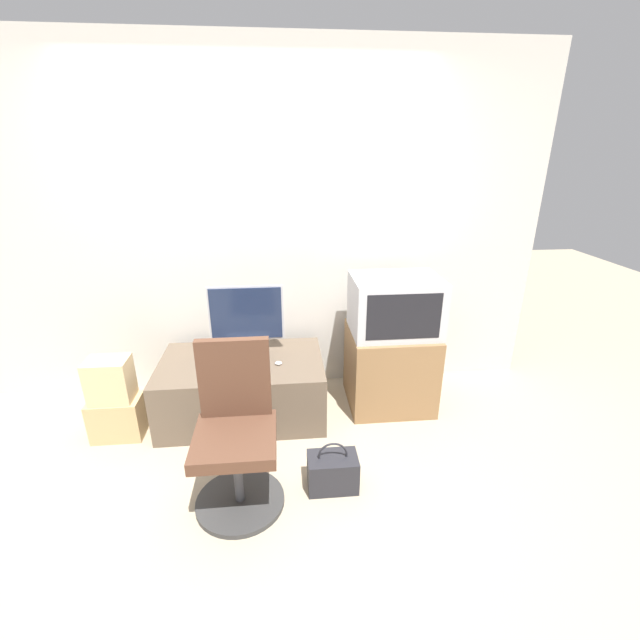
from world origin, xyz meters
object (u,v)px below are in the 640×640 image
at_px(keyboard, 244,366).
at_px(handbag, 333,471).
at_px(office_chair, 236,438).
at_px(crt_tv, 395,305).
at_px(main_monitor, 247,317).
at_px(cardboard_box_lower, 118,417).
at_px(mouse, 278,363).

relative_size(keyboard, handbag, 1.12).
bearing_deg(office_chair, crt_tv, 39.10).
bearing_deg(office_chair, handbag, 2.41).
xyz_separation_m(keyboard, handbag, (0.54, -0.73, -0.34)).
xyz_separation_m(main_monitor, office_chair, (-0.01, -1.02, -0.31)).
xyz_separation_m(office_chair, cardboard_box_lower, (-0.89, 0.66, -0.26)).
xyz_separation_m(cardboard_box_lower, handbag, (1.42, -0.63, -0.04)).
distance_m(crt_tv, cardboard_box_lower, 2.11).
bearing_deg(keyboard, crt_tv, 7.18).
xyz_separation_m(mouse, office_chair, (-0.24, -0.76, -0.05)).
bearing_deg(handbag, cardboard_box_lower, 156.01).
bearing_deg(handbag, main_monitor, 117.74).
bearing_deg(keyboard, handbag, -53.41).
distance_m(keyboard, handbag, 0.97).
relative_size(office_chair, cardboard_box_lower, 2.77).
height_order(crt_tv, office_chair, crt_tv).
height_order(crt_tv, handbag, crt_tv).
height_order(main_monitor, cardboard_box_lower, main_monitor).
height_order(keyboard, mouse, mouse).
distance_m(office_chair, handbag, 0.61).
distance_m(keyboard, office_chair, 0.75).
height_order(main_monitor, office_chair, main_monitor).
bearing_deg(cardboard_box_lower, main_monitor, 22.28).
distance_m(keyboard, mouse, 0.24).
height_order(keyboard, handbag, keyboard).
distance_m(keyboard, crt_tv, 1.17).
xyz_separation_m(main_monitor, crt_tv, (1.08, -0.13, 0.11)).
relative_size(mouse, office_chair, 0.05).
bearing_deg(office_chair, keyboard, 90.29).
xyz_separation_m(mouse, handbag, (0.30, -0.74, -0.35)).
relative_size(main_monitor, office_chair, 0.59).
relative_size(crt_tv, handbag, 2.00).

